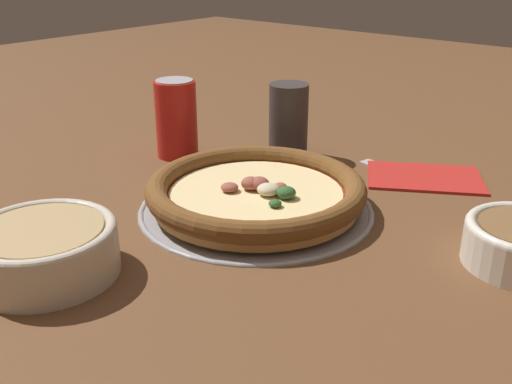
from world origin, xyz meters
The scene contains 8 objects.
ground_plane centered at (0.00, 0.00, 0.00)m, with size 3.00×3.00×0.00m, color brown.
pizza_tray centered at (0.00, 0.00, 0.00)m, with size 0.31×0.31×0.01m.
pizza centered at (0.00, 0.00, 0.02)m, with size 0.28×0.28×0.04m.
bowl_near centered at (-0.06, -0.27, 0.03)m, with size 0.15×0.15×0.06m.
drinking_cup centered at (-0.10, 0.20, 0.06)m, with size 0.06×0.06×0.12m.
napkin centered at (0.12, 0.24, 0.00)m, with size 0.20×0.18×0.01m.
fork centered at (0.09, 0.24, 0.00)m, with size 0.17×0.05×0.00m.
beverage_can centered at (-0.23, 0.08, 0.06)m, with size 0.07×0.07×0.12m.
Camera 1 is at (0.46, -0.54, 0.32)m, focal length 42.00 mm.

